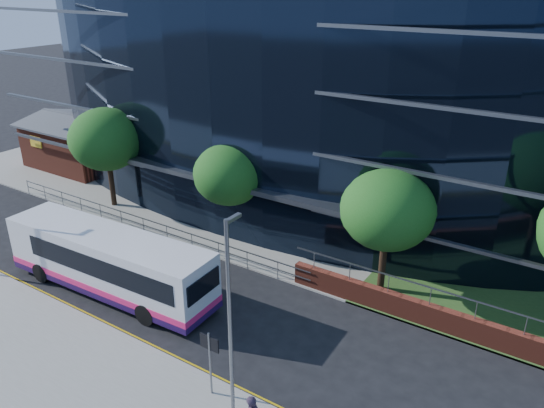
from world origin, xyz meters
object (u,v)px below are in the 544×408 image
Objects in this scene: brick_pavilion at (80,144)px; city_bus at (111,262)px; tree_far_b at (229,174)px; street_sign at (210,351)px; tree_far_a at (106,139)px; streetlight_east at (230,321)px; tree_far_c at (387,210)px.

brick_pavilion is 21.39m from city_bus.
brick_pavilion is at bearing 168.12° from tree_far_b.
tree_far_a reaches higher than street_sign.
tree_far_c is at bearing 84.89° from streetlight_east.
tree_far_b is at bearing 77.92° from city_bus.
streetlight_east is (9.00, -11.67, 0.23)m from tree_far_b.
city_bus reaches higher than street_sign.
tree_far_c reaches higher than tree_far_b.
city_bus is at bearing -41.43° from tree_far_a.
tree_far_b is 14.74m from streetlight_east.
street_sign is (26.50, -15.09, 0.21)m from brick_pavilion.
street_sign is at bearing -31.17° from tree_far_a.
city_bus is (-8.87, 2.97, -0.43)m from street_sign.
streetlight_east is at bearing -21.42° from city_bus.
tree_far_a is 22.05m from streetlight_east.
city_bus is (-10.37, 3.56, -2.72)m from streetlight_east.
tree_far_a is 11.93m from city_bus.
streetlight_east is (28.00, -15.67, 2.50)m from brick_pavilion.
streetlight_east is 11.30m from city_bus.
street_sign is 20.63m from tree_far_a.
city_bus is (-1.37, -8.11, -2.49)m from tree_far_b.
tree_far_c is at bearing -8.82° from brick_pavilion.
tree_far_a reaches higher than brick_pavilion.
tree_far_c is (29.00, -4.50, 2.60)m from brick_pavilion.
brick_pavilion is at bearing 153.45° from tree_far_a.
tree_far_b is 8.60m from city_bus.
street_sign is 11.14m from tree_far_c.
tree_far_c is (2.50, 10.59, 2.39)m from street_sign.
tree_far_b is at bearing 2.86° from tree_far_a.
city_bus is at bearing 161.47° from street_sign.
street_sign is 0.23× the size of city_bus.
brick_pavilion is 19.55m from tree_far_b.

